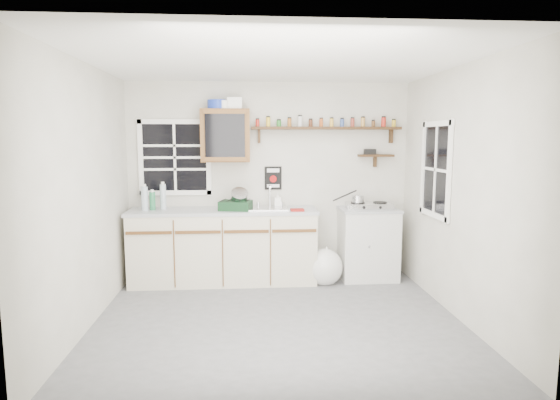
{
  "coord_description": "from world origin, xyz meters",
  "views": [
    {
      "loc": [
        -0.3,
        -4.44,
        1.79
      ],
      "look_at": [
        0.06,
        0.55,
        1.13
      ],
      "focal_mm": 30.0,
      "sensor_mm": 36.0,
      "label": 1
    }
  ],
  "objects_px": {
    "right_cabinet": "(368,243)",
    "hotplate": "(369,206)",
    "upper_cabinet": "(226,136)",
    "dish_rack": "(237,203)",
    "spice_shelf": "(326,127)",
    "main_cabinet": "(224,246)"
  },
  "relations": [
    {
      "from": "right_cabinet",
      "to": "hotplate",
      "type": "bearing_deg",
      "value": -98.64
    },
    {
      "from": "upper_cabinet",
      "to": "dish_rack",
      "type": "xyz_separation_m",
      "value": [
        0.13,
        -0.2,
        -0.81
      ]
    },
    {
      "from": "upper_cabinet",
      "to": "dish_rack",
      "type": "bearing_deg",
      "value": -56.39
    },
    {
      "from": "spice_shelf",
      "to": "hotplate",
      "type": "distance_m",
      "value": 1.13
    },
    {
      "from": "main_cabinet",
      "to": "upper_cabinet",
      "type": "distance_m",
      "value": 1.37
    },
    {
      "from": "right_cabinet",
      "to": "hotplate",
      "type": "height_order",
      "value": "hotplate"
    },
    {
      "from": "spice_shelf",
      "to": "dish_rack",
      "type": "bearing_deg",
      "value": -166.74
    },
    {
      "from": "spice_shelf",
      "to": "dish_rack",
      "type": "distance_m",
      "value": 1.49
    },
    {
      "from": "spice_shelf",
      "to": "upper_cabinet",
      "type": "bearing_deg",
      "value": -176.9
    },
    {
      "from": "upper_cabinet",
      "to": "dish_rack",
      "type": "distance_m",
      "value": 0.85
    },
    {
      "from": "dish_rack",
      "to": "hotplate",
      "type": "relative_size",
      "value": 0.71
    },
    {
      "from": "dish_rack",
      "to": "right_cabinet",
      "type": "bearing_deg",
      "value": 15.02
    },
    {
      "from": "right_cabinet",
      "to": "dish_rack",
      "type": "relative_size",
      "value": 2.13
    },
    {
      "from": "dish_rack",
      "to": "hotplate",
      "type": "bearing_deg",
      "value": 14.34
    },
    {
      "from": "main_cabinet",
      "to": "right_cabinet",
      "type": "distance_m",
      "value": 1.84
    },
    {
      "from": "spice_shelf",
      "to": "dish_rack",
      "type": "xyz_separation_m",
      "value": [
        -1.14,
        -0.27,
        -0.92
      ]
    },
    {
      "from": "main_cabinet",
      "to": "upper_cabinet",
      "type": "relative_size",
      "value": 3.55
    },
    {
      "from": "hotplate",
      "to": "upper_cabinet",
      "type": "bearing_deg",
      "value": -179.83
    },
    {
      "from": "hotplate",
      "to": "spice_shelf",
      "type": "bearing_deg",
      "value": 162.84
    },
    {
      "from": "main_cabinet",
      "to": "spice_shelf",
      "type": "relative_size",
      "value": 1.21
    },
    {
      "from": "hotplate",
      "to": "right_cabinet",
      "type": "bearing_deg",
      "value": 85.93
    },
    {
      "from": "dish_rack",
      "to": "hotplate",
      "type": "distance_m",
      "value": 1.67
    }
  ]
}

